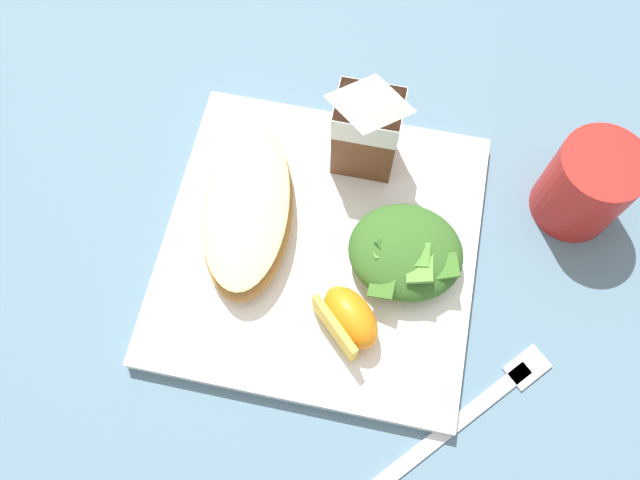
{
  "coord_description": "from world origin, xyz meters",
  "views": [
    {
      "loc": [
        0.04,
        -0.2,
        0.54
      ],
      "look_at": [
        0.0,
        0.0,
        0.03
      ],
      "focal_mm": 34.99,
      "sensor_mm": 36.0,
      "label": 1
    }
  ],
  "objects_px": {
    "cheesy_pizza_bread": "(248,210)",
    "milk_carton": "(367,124)",
    "green_salad_pile": "(406,250)",
    "metal_fork": "(475,409)",
    "orange_wedge_front": "(349,319)",
    "drinking_red_cup": "(587,186)",
    "white_plate": "(320,247)"
  },
  "relations": [
    {
      "from": "milk_carton",
      "to": "drinking_red_cup",
      "type": "distance_m",
      "value": 0.2
    },
    {
      "from": "green_salad_pile",
      "to": "orange_wedge_front",
      "type": "relative_size",
      "value": 1.47
    },
    {
      "from": "milk_carton",
      "to": "white_plate",
      "type": "bearing_deg",
      "value": -103.28
    },
    {
      "from": "cheesy_pizza_bread",
      "to": "milk_carton",
      "type": "height_order",
      "value": "milk_carton"
    },
    {
      "from": "white_plate",
      "to": "green_salad_pile",
      "type": "relative_size",
      "value": 2.8
    },
    {
      "from": "cheesy_pizza_bread",
      "to": "orange_wedge_front",
      "type": "distance_m",
      "value": 0.13
    },
    {
      "from": "cheesy_pizza_bread",
      "to": "orange_wedge_front",
      "type": "bearing_deg",
      "value": -37.08
    },
    {
      "from": "milk_carton",
      "to": "orange_wedge_front",
      "type": "distance_m",
      "value": 0.17
    },
    {
      "from": "milk_carton",
      "to": "cheesy_pizza_bread",
      "type": "bearing_deg",
      "value": -137.54
    },
    {
      "from": "white_plate",
      "to": "milk_carton",
      "type": "distance_m",
      "value": 0.12
    },
    {
      "from": "white_plate",
      "to": "cheesy_pizza_bread",
      "type": "relative_size",
      "value": 1.56
    },
    {
      "from": "milk_carton",
      "to": "metal_fork",
      "type": "height_order",
      "value": "milk_carton"
    },
    {
      "from": "green_salad_pile",
      "to": "metal_fork",
      "type": "distance_m",
      "value": 0.14
    },
    {
      "from": "milk_carton",
      "to": "orange_wedge_front",
      "type": "xyz_separation_m",
      "value": [
        0.02,
        -0.16,
        -0.04
      ]
    },
    {
      "from": "orange_wedge_front",
      "to": "metal_fork",
      "type": "relative_size",
      "value": 0.45
    },
    {
      "from": "white_plate",
      "to": "drinking_red_cup",
      "type": "relative_size",
      "value": 3.23
    },
    {
      "from": "orange_wedge_front",
      "to": "cheesy_pizza_bread",
      "type": "bearing_deg",
      "value": 142.92
    },
    {
      "from": "white_plate",
      "to": "cheesy_pizza_bread",
      "type": "distance_m",
      "value": 0.07
    },
    {
      "from": "white_plate",
      "to": "green_salad_pile",
      "type": "xyz_separation_m",
      "value": [
        0.08,
        0.0,
        0.03
      ]
    },
    {
      "from": "drinking_red_cup",
      "to": "metal_fork",
      "type": "bearing_deg",
      "value": -108.23
    },
    {
      "from": "milk_carton",
      "to": "metal_fork",
      "type": "relative_size",
      "value": 0.73
    },
    {
      "from": "orange_wedge_front",
      "to": "drinking_red_cup",
      "type": "relative_size",
      "value": 0.79
    },
    {
      "from": "cheesy_pizza_bread",
      "to": "metal_fork",
      "type": "distance_m",
      "value": 0.26
    },
    {
      "from": "drinking_red_cup",
      "to": "milk_carton",
      "type": "bearing_deg",
      "value": 179.18
    },
    {
      "from": "green_salad_pile",
      "to": "white_plate",
      "type": "bearing_deg",
      "value": -178.5
    },
    {
      "from": "white_plate",
      "to": "drinking_red_cup",
      "type": "bearing_deg",
      "value": 22.41
    },
    {
      "from": "milk_carton",
      "to": "orange_wedge_front",
      "type": "relative_size",
      "value": 1.61
    },
    {
      "from": "cheesy_pizza_bread",
      "to": "milk_carton",
      "type": "xyz_separation_m",
      "value": [
        0.09,
        0.08,
        0.04
      ]
    },
    {
      "from": "orange_wedge_front",
      "to": "metal_fork",
      "type": "bearing_deg",
      "value": -21.37
    },
    {
      "from": "milk_carton",
      "to": "drinking_red_cup",
      "type": "bearing_deg",
      "value": -0.82
    },
    {
      "from": "milk_carton",
      "to": "drinking_red_cup",
      "type": "xyz_separation_m",
      "value": [
        0.2,
        -0.0,
        -0.03
      ]
    },
    {
      "from": "drinking_red_cup",
      "to": "green_salad_pile",
      "type": "bearing_deg",
      "value": -148.64
    }
  ]
}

